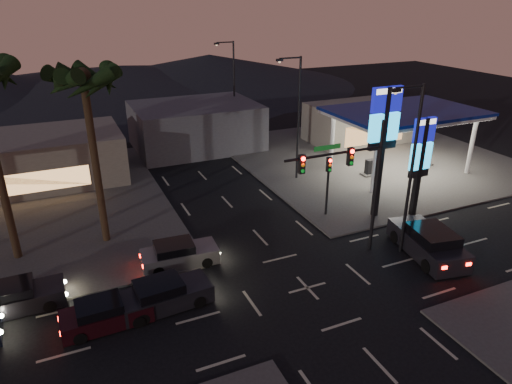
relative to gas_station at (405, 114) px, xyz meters
name	(u,v)px	position (x,y,z in m)	size (l,w,h in m)	color
ground	(307,288)	(-16.00, -12.00, -5.08)	(140.00, 140.00, 0.00)	black
corner_lot_ne	(369,157)	(0.00, 4.00, -5.02)	(24.00, 24.00, 0.12)	#47443F
gas_station	(405,114)	(0.00, 0.00, 0.00)	(12.20, 8.20, 5.47)	silver
convenience_store	(357,123)	(2.00, 9.00, -3.08)	(10.00, 6.00, 4.00)	#726B5B
pylon_sign_tall	(384,127)	(-7.50, -6.50, 1.31)	(2.20, 0.35, 9.00)	black
pylon_sign_short	(421,153)	(-5.00, -7.50, -0.42)	(1.60, 0.35, 7.00)	black
traffic_signal_mast	(353,173)	(-12.24, -10.01, 0.15)	(6.10, 0.39, 8.00)	black
pedestal_signal	(328,177)	(-10.50, -5.02, -2.16)	(0.32, 0.39, 4.30)	black
streetlight_near	(410,162)	(-9.21, -11.00, 0.64)	(2.14, 0.25, 10.00)	black
streetlight_mid	(297,112)	(-9.21, 2.00, 0.64)	(2.14, 0.25, 10.00)	black
streetlight_far	(232,84)	(-9.21, 16.00, 0.64)	(2.14, 0.25, 10.00)	black
palm_a	(85,90)	(-25.00, -2.50, 4.35)	(4.41, 4.41, 10.86)	black
building_far_west	(18,161)	(-30.00, 10.00, -3.08)	(16.00, 8.00, 4.00)	#726B5B
building_far_mid	(196,126)	(-14.00, 14.00, -2.88)	(12.00, 9.00, 4.40)	#4C4C51
hill_right	(210,69)	(-1.00, 48.00, -2.58)	(50.00, 50.00, 5.00)	black
hill_center	(122,78)	(-16.00, 48.00, -3.08)	(60.00, 60.00, 4.00)	black
car_lane_a_front	(164,295)	(-23.22, -10.49, -4.39)	(4.66, 2.20, 1.48)	black
car_lane_a_mid	(105,314)	(-26.06, -10.75, -4.45)	(4.21, 1.87, 1.35)	black
car_lane_b_front	(179,254)	(-21.57, -7.02, -4.42)	(4.49, 2.09, 1.43)	slate
car_lane_b_mid	(16,298)	(-29.85, -7.76, -4.41)	(4.45, 1.91, 1.44)	black
suv_station	(428,243)	(-7.86, -11.98, -4.24)	(3.22, 5.74, 1.82)	black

